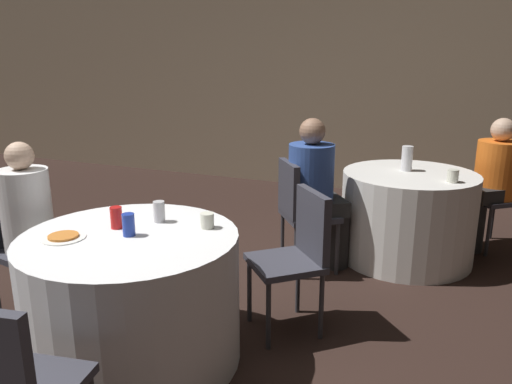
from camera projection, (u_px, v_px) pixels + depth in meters
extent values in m
plane|color=black|center=(128.00, 350.00, 2.92)|extent=(16.00, 16.00, 0.00)
cube|color=gray|center=(322.00, 77.00, 6.21)|extent=(16.00, 0.06, 2.80)
cylinder|color=white|center=(133.00, 298.00, 2.75)|extent=(1.17, 1.17, 0.74)
cylinder|color=white|center=(407.00, 216.00, 4.16)|extent=(1.09, 1.09, 0.74)
cube|color=#383842|center=(285.00, 263.00, 3.03)|extent=(0.56, 0.56, 0.04)
cube|color=#383842|center=(313.00, 224.00, 3.03)|extent=(0.29, 0.32, 0.42)
cylinder|color=#333338|center=(268.00, 316.00, 2.88)|extent=(0.03, 0.03, 0.43)
cylinder|color=#333338|center=(249.00, 291.00, 3.19)|extent=(0.03, 0.03, 0.43)
cylinder|color=#333338|center=(321.00, 306.00, 2.99)|extent=(0.03, 0.03, 0.43)
cylinder|color=#333338|center=(298.00, 283.00, 3.30)|extent=(0.03, 0.03, 0.43)
cube|color=#383842|center=(32.00, 252.00, 3.20)|extent=(0.46, 0.46, 0.04)
cube|color=#383842|center=(11.00, 213.00, 3.24)|extent=(0.12, 0.38, 0.42)
cylinder|color=#333338|center=(75.00, 281.00, 3.32)|extent=(0.03, 0.03, 0.43)
cylinder|color=#333338|center=(28.00, 302.00, 3.04)|extent=(0.03, 0.03, 0.43)
cylinder|color=#333338|center=(43.00, 270.00, 3.49)|extent=(0.03, 0.03, 0.43)
cube|color=#383842|center=(310.00, 215.00, 3.93)|extent=(0.56, 0.56, 0.04)
cube|color=#383842|center=(289.00, 189.00, 3.83)|extent=(0.27, 0.33, 0.42)
cylinder|color=#333338|center=(321.00, 234.00, 4.19)|extent=(0.03, 0.03, 0.43)
cylinder|color=#333338|center=(337.00, 249.00, 3.87)|extent=(0.03, 0.03, 0.43)
cylinder|color=#333338|center=(282.00, 238.00, 4.11)|extent=(0.03, 0.03, 0.43)
cylinder|color=#333338|center=(296.00, 253.00, 3.79)|extent=(0.03, 0.03, 0.43)
cube|color=#383842|center=(494.00, 199.00, 4.37)|extent=(0.56, 0.56, 0.04)
cylinder|color=#333338|center=(488.00, 232.00, 4.23)|extent=(0.03, 0.03, 0.43)
cylinder|color=#333338|center=(462.00, 220.00, 4.55)|extent=(0.03, 0.03, 0.43)
cylinder|color=#333338|center=(493.00, 217.00, 4.64)|extent=(0.03, 0.03, 0.43)
cylinder|color=#4C4238|center=(57.00, 290.00, 3.15)|extent=(0.24, 0.24, 0.47)
cube|color=#4C4238|center=(41.00, 245.00, 3.13)|extent=(0.37, 0.34, 0.12)
cylinder|color=white|center=(26.00, 210.00, 3.13)|extent=(0.31, 0.31, 0.52)
sphere|color=#DBB293|center=(19.00, 156.00, 3.04)|extent=(0.17, 0.17, 0.17)
cylinder|color=#282828|center=(470.00, 224.00, 4.37)|extent=(0.24, 0.24, 0.47)
cube|color=#282828|center=(484.00, 192.00, 4.32)|extent=(0.47, 0.48, 0.12)
cylinder|color=orange|center=(498.00, 169.00, 4.30)|extent=(0.37, 0.37, 0.49)
sphere|color=#DBB293|center=(503.00, 130.00, 4.21)|extent=(0.20, 0.20, 0.20)
cylinder|color=#282828|center=(335.00, 238.00, 4.04)|extent=(0.24, 0.24, 0.47)
cube|color=#282828|center=(323.00, 206.00, 3.94)|extent=(0.46, 0.46, 0.12)
cylinder|color=#33519E|center=(311.00, 179.00, 3.85)|extent=(0.35, 0.35, 0.55)
sphere|color=#997056|center=(312.00, 131.00, 3.75)|extent=(0.20, 0.20, 0.20)
cylinder|color=white|center=(63.00, 238.00, 2.62)|extent=(0.23, 0.23, 0.01)
cylinder|color=orange|center=(63.00, 236.00, 2.61)|extent=(0.16, 0.16, 0.01)
cylinder|color=silver|center=(159.00, 212.00, 2.86)|extent=(0.07, 0.07, 0.12)
cylinder|color=#1E38A5|center=(129.00, 225.00, 2.64)|extent=(0.07, 0.07, 0.12)
cylinder|color=red|center=(116.00, 218.00, 2.75)|extent=(0.07, 0.07, 0.12)
cylinder|color=silver|center=(207.00, 221.00, 2.76)|extent=(0.08, 0.08, 0.09)
cylinder|color=white|center=(407.00, 158.00, 4.11)|extent=(0.09, 0.09, 0.21)
cylinder|color=silver|center=(453.00, 176.00, 3.75)|extent=(0.08, 0.08, 0.10)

